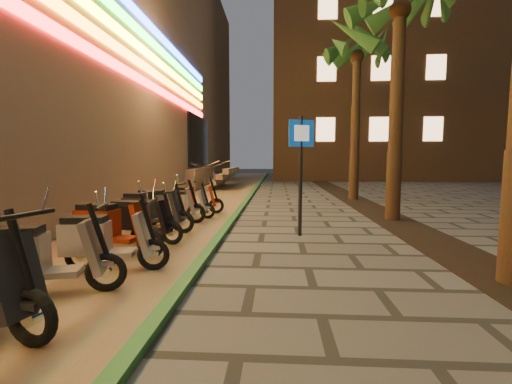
# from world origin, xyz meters

# --- Properties ---
(ground) EXTENTS (120.00, 120.00, 0.00)m
(ground) POSITION_xyz_m (0.00, 0.00, 0.00)
(ground) COLOR #474442
(ground) RESTS_ON ground
(parking_strip) EXTENTS (3.40, 60.00, 0.01)m
(parking_strip) POSITION_xyz_m (-2.60, 10.00, 0.01)
(parking_strip) COLOR #8C7251
(parking_strip) RESTS_ON ground
(green_curb) EXTENTS (0.18, 60.00, 0.10)m
(green_curb) POSITION_xyz_m (-0.90, 10.00, 0.05)
(green_curb) COLOR #276A2E
(green_curb) RESTS_ON ground
(planting_strip) EXTENTS (1.20, 40.00, 0.02)m
(planting_strip) POSITION_xyz_m (3.60, 5.00, 0.01)
(planting_strip) COLOR black
(planting_strip) RESTS_ON ground
(apartment_block) EXTENTS (18.00, 16.06, 25.00)m
(apartment_block) POSITION_xyz_m (9.00, 32.00, 12.50)
(apartment_block) COLOR brown
(apartment_block) RESTS_ON ground
(palm_c) EXTENTS (2.97, 3.02, 6.91)m
(palm_c) POSITION_xyz_m (3.60, 7.00, 5.73)
(palm_c) COLOR #472D19
(palm_c) RESTS_ON ground
(palm_d) EXTENTS (2.97, 3.02, 7.16)m
(palm_d) POSITION_xyz_m (3.60, 12.00, 5.94)
(palm_d) COLOR #472D19
(palm_d) RESTS_ON ground
(pedestrian_sign) EXTENTS (0.56, 0.23, 2.66)m
(pedestrian_sign) POSITION_xyz_m (0.86, 4.84, 1.72)
(pedestrian_sign) COLOR black
(pedestrian_sign) RESTS_ON ground
(scooter_5) EXTENTS (1.65, 0.83, 1.17)m
(scooter_5) POSITION_xyz_m (-2.62, 1.16, 0.51)
(scooter_5) COLOR black
(scooter_5) RESTS_ON ground
(scooter_6) EXTENTS (1.60, 0.64, 1.12)m
(scooter_6) POSITION_xyz_m (-2.31, 2.15, 0.49)
(scooter_6) COLOR black
(scooter_6) RESTS_ON ground
(scooter_7) EXTENTS (1.70, 0.74, 1.19)m
(scooter_7) POSITION_xyz_m (-2.64, 3.04, 0.52)
(scooter_7) COLOR black
(scooter_7) RESTS_ON ground
(scooter_8) EXTENTS (1.58, 0.69, 1.11)m
(scooter_8) POSITION_xyz_m (-2.51, 3.98, 0.48)
(scooter_8) COLOR black
(scooter_8) RESTS_ON ground
(scooter_9) EXTENTS (1.71, 0.63, 1.20)m
(scooter_9) POSITION_xyz_m (-2.64, 4.98, 0.52)
(scooter_9) COLOR black
(scooter_9) RESTS_ON ground
(scooter_10) EXTENTS (1.67, 0.86, 1.18)m
(scooter_10) POSITION_xyz_m (-2.60, 5.92, 0.51)
(scooter_10) COLOR black
(scooter_10) RESTS_ON ground
(scooter_11) EXTENTS (1.47, 0.51, 1.03)m
(scooter_11) POSITION_xyz_m (-2.37, 6.93, 0.45)
(scooter_11) COLOR black
(scooter_11) RESTS_ON ground
(scooter_12) EXTENTS (1.58, 0.73, 1.11)m
(scooter_12) POSITION_xyz_m (-2.33, 7.71, 0.48)
(scooter_12) COLOR black
(scooter_12) RESTS_ON ground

